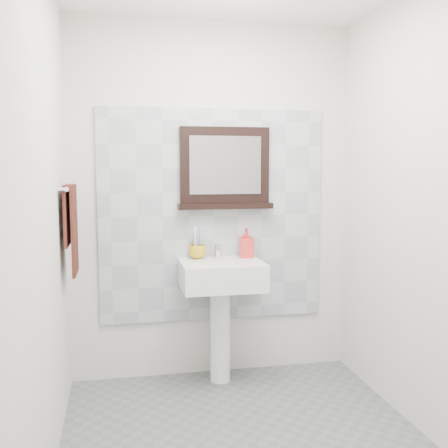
# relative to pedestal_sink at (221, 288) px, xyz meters

# --- Properties ---
(back_wall) EXTENTS (2.00, 0.01, 2.50)m
(back_wall) POSITION_rel_pedestal_sink_xyz_m (-0.02, 0.23, 0.57)
(back_wall) COLOR silver
(back_wall) RESTS_ON ground
(front_wall) EXTENTS (2.00, 0.01, 2.50)m
(front_wall) POSITION_rel_pedestal_sink_xyz_m (-0.02, -1.97, 0.57)
(front_wall) COLOR silver
(front_wall) RESTS_ON ground
(left_wall) EXTENTS (0.01, 2.20, 2.50)m
(left_wall) POSITION_rel_pedestal_sink_xyz_m (-1.02, -0.87, 0.57)
(left_wall) COLOR silver
(left_wall) RESTS_ON ground
(right_wall) EXTENTS (0.01, 2.20, 2.50)m
(right_wall) POSITION_rel_pedestal_sink_xyz_m (0.98, -0.87, 0.57)
(right_wall) COLOR silver
(right_wall) RESTS_ON ground
(splashback) EXTENTS (1.60, 0.02, 1.50)m
(splashback) POSITION_rel_pedestal_sink_xyz_m (-0.02, 0.21, 0.47)
(splashback) COLOR #A7B1B5
(splashback) RESTS_ON back_wall
(pedestal_sink) EXTENTS (0.55, 0.44, 0.96)m
(pedestal_sink) POSITION_rel_pedestal_sink_xyz_m (0.00, 0.00, 0.00)
(pedestal_sink) COLOR white
(pedestal_sink) RESTS_ON ground
(toothbrush_cup) EXTENTS (0.13, 0.13, 0.10)m
(toothbrush_cup) POSITION_rel_pedestal_sink_xyz_m (-0.14, 0.14, 0.23)
(toothbrush_cup) COLOR gold
(toothbrush_cup) RESTS_ON pedestal_sink
(toothbrushes) EXTENTS (0.05, 0.04, 0.21)m
(toothbrushes) POSITION_rel_pedestal_sink_xyz_m (-0.14, 0.14, 0.31)
(toothbrushes) COLOR white
(toothbrushes) RESTS_ON toothbrush_cup
(soap_dispenser) EXTENTS (0.10, 0.10, 0.21)m
(soap_dispenser) POSITION_rel_pedestal_sink_xyz_m (0.20, 0.12, 0.29)
(soap_dispenser) COLOR red
(soap_dispenser) RESTS_ON pedestal_sink
(framed_mirror) EXTENTS (0.67, 0.11, 0.57)m
(framed_mirror) POSITION_rel_pedestal_sink_xyz_m (0.06, 0.19, 0.80)
(framed_mirror) COLOR black
(framed_mirror) RESTS_ON back_wall
(towel_bar) EXTENTS (0.07, 0.40, 0.03)m
(towel_bar) POSITION_rel_pedestal_sink_xyz_m (-0.97, -0.14, 0.69)
(towel_bar) COLOR silver
(towel_bar) RESTS_ON left_wall
(hand_towel) EXTENTS (0.06, 0.30, 0.55)m
(hand_towel) POSITION_rel_pedestal_sink_xyz_m (-0.96, -0.14, 0.48)
(hand_towel) COLOR #36140F
(hand_towel) RESTS_ON towel_bar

